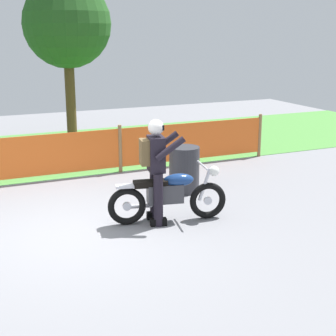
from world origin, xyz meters
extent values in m
cube|color=gray|center=(0.00, 0.00, -0.01)|extent=(24.00, 24.00, 0.02)
cube|color=#4C8C3D|center=(0.00, 5.62, 0.01)|extent=(24.00, 5.15, 0.01)
cylinder|color=olive|center=(1.80, 3.04, 0.53)|extent=(0.08, 0.08, 1.05)
cylinder|color=olive|center=(5.39, 3.04, 0.53)|extent=(0.08, 0.08, 1.05)
cube|color=orange|center=(0.00, 3.04, 0.54)|extent=(3.52, 0.02, 0.85)
cube|color=orange|center=(3.60, 3.04, 0.54)|extent=(3.52, 0.02, 0.85)
cylinder|color=brown|center=(1.70, 7.03, 1.17)|extent=(0.28, 0.28, 2.34)
sphere|color=#23511E|center=(1.70, 7.03, 3.19)|extent=(2.41, 2.41, 2.41)
torus|color=black|center=(2.19, -0.24, 0.31)|extent=(0.62, 0.23, 0.61)
cylinder|color=silver|center=(2.19, -0.24, 0.31)|extent=(0.14, 0.08, 0.13)
torus|color=black|center=(0.88, 0.03, 0.31)|extent=(0.62, 0.23, 0.61)
cylinder|color=silver|center=(0.88, 0.03, 0.31)|extent=(0.14, 0.08, 0.13)
cube|color=#38383D|center=(1.49, -0.10, 0.48)|extent=(0.61, 0.34, 0.31)
ellipsoid|color=navy|center=(1.70, -0.14, 0.69)|extent=(0.53, 0.33, 0.21)
cube|color=black|center=(1.25, -0.05, 0.66)|extent=(0.57, 0.31, 0.10)
cube|color=silver|center=(0.88, 0.03, 0.64)|extent=(0.37, 0.22, 0.04)
cylinder|color=silver|center=(2.13, -0.23, 0.58)|extent=(0.23, 0.10, 0.55)
sphere|color=white|center=(2.28, -0.26, 0.81)|extent=(0.20, 0.20, 0.17)
cylinder|color=silver|center=(2.10, -0.22, 0.91)|extent=(0.15, 0.57, 0.03)
cylinder|color=silver|center=(1.23, 0.09, 0.25)|extent=(0.53, 0.17, 0.07)
cylinder|color=black|center=(1.38, 0.09, 0.43)|extent=(0.18, 0.18, 0.86)
cube|color=black|center=(1.38, 0.09, 0.06)|extent=(0.28, 0.16, 0.12)
cylinder|color=black|center=(1.31, -0.23, 0.43)|extent=(0.18, 0.18, 0.86)
cube|color=black|center=(1.31, -0.23, 0.06)|extent=(0.28, 0.16, 0.12)
cube|color=black|center=(1.35, -0.07, 1.14)|extent=(0.31, 0.40, 0.56)
cylinder|color=black|center=(1.57, 0.11, 1.26)|extent=(0.49, 0.20, 0.38)
cylinder|color=black|center=(1.48, -0.32, 1.26)|extent=(0.49, 0.20, 0.38)
sphere|color=white|center=(1.35, -0.07, 1.56)|extent=(0.30, 0.30, 0.25)
cube|color=black|center=(1.44, -0.09, 1.56)|extent=(0.07, 0.18, 0.08)
cube|color=brown|center=(1.18, -0.04, 1.18)|extent=(0.21, 0.31, 0.40)
cylinder|color=#2D2D33|center=(2.47, 1.23, 0.44)|extent=(0.58, 0.58, 0.88)
camera|label=1|loc=(-1.66, -7.28, 3.02)|focal=54.76mm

